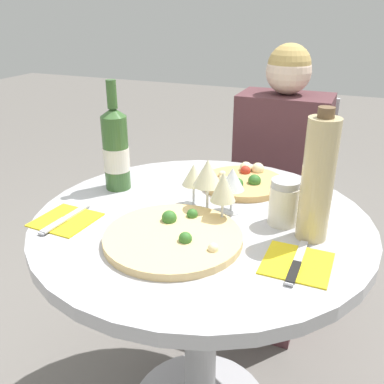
% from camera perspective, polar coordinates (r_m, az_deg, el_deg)
% --- Properties ---
extents(dining_table, '(0.93, 0.93, 0.75)m').
position_cam_1_polar(dining_table, '(1.27, 1.25, -10.01)').
color(dining_table, '#B2B2B7').
rests_on(dining_table, ground_plane).
extents(chair_behind_diner, '(0.39, 0.39, 0.93)m').
position_cam_1_polar(chair_behind_diner, '(2.01, 11.59, -1.65)').
color(chair_behind_diner, '#ADADB2').
rests_on(chair_behind_diner, ground_plane).
extents(seated_diner, '(0.37, 0.46, 1.16)m').
position_cam_1_polar(seated_diner, '(1.85, 10.81, -1.64)').
color(seated_diner, '#512D33').
rests_on(seated_diner, ground_plane).
extents(pizza_large, '(0.35, 0.35, 0.05)m').
position_cam_1_polar(pizza_large, '(1.07, -2.48, -5.98)').
color(pizza_large, '#E5C17F').
rests_on(pizza_large, dining_table).
extents(pizza_small_far, '(0.27, 0.27, 0.05)m').
position_cam_1_polar(pizza_small_far, '(1.39, 6.90, 1.46)').
color(pizza_small_far, tan).
rests_on(pizza_small_far, dining_table).
extents(wine_bottle, '(0.08, 0.08, 0.34)m').
position_cam_1_polar(wine_bottle, '(1.34, -10.13, 5.63)').
color(wine_bottle, '#38602D').
rests_on(wine_bottle, dining_table).
extents(tall_carafe, '(0.08, 0.08, 0.33)m').
position_cam_1_polar(tall_carafe, '(1.06, 16.42, 1.62)').
color(tall_carafe, tan).
rests_on(tall_carafe, dining_table).
extents(sugar_shaker, '(0.08, 0.08, 0.12)m').
position_cam_1_polar(sugar_shaker, '(1.15, 12.18, -1.35)').
color(sugar_shaker, silver).
rests_on(sugar_shaker, dining_table).
extents(wine_glass_center, '(0.08, 0.08, 0.16)m').
position_cam_1_polar(wine_glass_center, '(1.15, 2.11, 2.44)').
color(wine_glass_center, silver).
rests_on(wine_glass_center, dining_table).
extents(wine_glass_front_right, '(0.07, 0.07, 0.15)m').
position_cam_1_polar(wine_glass_front_right, '(1.11, 4.16, 0.58)').
color(wine_glass_front_right, silver).
rests_on(wine_glass_front_right, dining_table).
extents(wine_glass_back_left, '(0.07, 0.07, 0.13)m').
position_cam_1_polar(wine_glass_back_left, '(1.22, 0.22, 2.18)').
color(wine_glass_back_left, silver).
rests_on(wine_glass_back_left, dining_table).
extents(wine_glass_back_right, '(0.07, 0.07, 0.13)m').
position_cam_1_polar(wine_glass_back_right, '(1.18, 5.38, 1.61)').
color(wine_glass_back_right, silver).
rests_on(wine_glass_back_right, dining_table).
extents(place_setting_left, '(0.16, 0.19, 0.01)m').
position_cam_1_polar(place_setting_left, '(1.21, -16.58, -3.59)').
color(place_setting_left, yellow).
rests_on(place_setting_left, dining_table).
extents(place_setting_right, '(0.15, 0.19, 0.01)m').
position_cam_1_polar(place_setting_right, '(1.01, 13.81, -9.24)').
color(place_setting_right, yellow).
rests_on(place_setting_right, dining_table).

